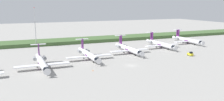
% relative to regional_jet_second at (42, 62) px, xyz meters
% --- Properties ---
extents(ground_plane, '(500.00, 500.00, 0.00)m').
position_rel_regional_jet_second_xyz_m(ground_plane, '(37.43, 19.04, -2.54)').
color(ground_plane, '#9E9B96').
extents(grass_berm, '(320.00, 20.00, 2.33)m').
position_rel_regional_jet_second_xyz_m(grass_berm, '(37.43, 65.39, -1.37)').
color(grass_berm, '#426033').
rests_on(grass_berm, ground).
extents(regional_jet_second, '(22.81, 31.00, 9.00)m').
position_rel_regional_jet_second_xyz_m(regional_jet_second, '(0.00, 0.00, 0.00)').
color(regional_jet_second, white).
rests_on(regional_jet_second, ground).
extents(regional_jet_third, '(22.81, 31.00, 9.00)m').
position_rel_regional_jet_second_xyz_m(regional_jet_third, '(23.59, 8.78, 0.00)').
color(regional_jet_third, white).
rests_on(regional_jet_third, ground).
extents(regional_jet_fourth, '(22.81, 31.00, 9.00)m').
position_rel_regional_jet_second_xyz_m(regional_jet_fourth, '(49.01, 14.65, 0.00)').
color(regional_jet_fourth, white).
rests_on(regional_jet_fourth, ground).
extents(regional_jet_fifth, '(22.81, 31.00, 9.00)m').
position_rel_regional_jet_second_xyz_m(regional_jet_fifth, '(75.27, 21.74, 0.00)').
color(regional_jet_fifth, white).
rests_on(regional_jet_fifth, ground).
extents(regional_jet_sixth, '(22.81, 31.00, 9.00)m').
position_rel_regional_jet_second_xyz_m(regional_jet_sixth, '(102.40, 28.92, 0.00)').
color(regional_jet_sixth, white).
rests_on(regional_jet_sixth, ground).
extents(antenna_mast, '(4.40, 0.50, 25.27)m').
position_rel_regional_jet_second_xyz_m(antenna_mast, '(3.32, 57.01, 7.92)').
color(antenna_mast, '#B2B2B7').
rests_on(antenna_mast, ground).
extents(baggage_tug, '(1.72, 3.20, 2.30)m').
position_rel_regional_jet_second_xyz_m(baggage_tug, '(76.29, -4.82, -1.53)').
color(baggage_tug, yellow).
rests_on(baggage_tug, ground).
extents(safety_cone_front_marker, '(0.44, 0.44, 0.55)m').
position_rel_regional_jet_second_xyz_m(safety_cone_front_marker, '(18.81, -12.60, -2.26)').
color(safety_cone_front_marker, orange).
rests_on(safety_cone_front_marker, ground).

